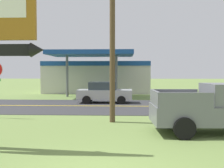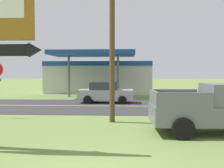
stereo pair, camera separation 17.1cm
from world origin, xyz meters
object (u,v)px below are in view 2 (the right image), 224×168
Objects in this scene: gas_station at (99,76)px; car_silver_near_lane at (105,92)px; utility_pole at (112,19)px; pickup_grey_parked_on_lawn at (220,109)px.

car_silver_near_lane is (1.61, -10.69, -1.11)m from gas_station.
car_silver_near_lane is (-0.98, 7.83, -4.09)m from utility_pole.
gas_station is at bearing 108.55° from pickup_grey_parked_on_lawn.
utility_pole reaches higher than gas_station.
utility_pole reaches higher than car_silver_near_lane.
utility_pole is at bearing -82.90° from car_silver_near_lane.
car_silver_near_lane is at bearing 118.14° from pickup_grey_parked_on_lawn.
utility_pole is 0.77× the size of gas_station.
utility_pole is 8.89m from car_silver_near_lane.
utility_pole is at bearing -82.07° from gas_station.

